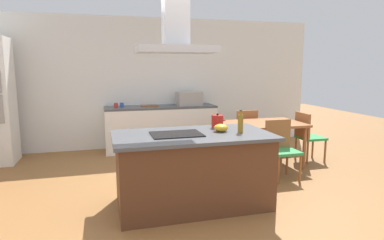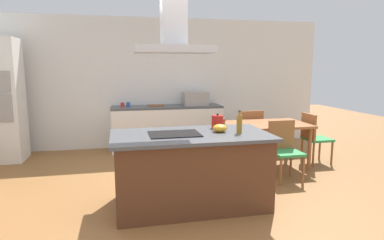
% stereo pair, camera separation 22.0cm
% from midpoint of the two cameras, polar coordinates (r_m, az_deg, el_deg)
% --- Properties ---
extents(ground, '(16.00, 16.00, 0.00)m').
position_cam_midpoint_polar(ground, '(5.60, -5.18, -8.44)').
color(ground, '#936033').
extents(wall_back, '(7.20, 0.10, 2.70)m').
position_cam_midpoint_polar(wall_back, '(7.08, -7.88, 6.33)').
color(wall_back, white).
rests_on(wall_back, ground).
extents(kitchen_island, '(1.90, 1.03, 0.90)m').
position_cam_midpoint_polar(kitchen_island, '(4.07, -1.46, -8.57)').
color(kitchen_island, '#59331E').
rests_on(kitchen_island, ground).
extents(cooktop, '(0.60, 0.44, 0.01)m').
position_cam_midpoint_polar(cooktop, '(3.91, -4.32, -2.46)').
color(cooktop, black).
rests_on(cooktop, kitchen_island).
extents(tea_kettle, '(0.21, 0.16, 0.19)m').
position_cam_midpoint_polar(tea_kettle, '(4.34, 3.00, -0.23)').
color(tea_kettle, '#B21E19').
rests_on(tea_kettle, kitchen_island).
extents(olive_oil_bottle, '(0.07, 0.07, 0.28)m').
position_cam_midpoint_polar(olive_oil_bottle, '(4.02, 6.87, -0.56)').
color(olive_oil_bottle, olive).
rests_on(olive_oil_bottle, kitchen_island).
extents(mixing_bowl, '(0.17, 0.17, 0.10)m').
position_cam_midpoint_polar(mixing_bowl, '(4.08, 3.51, -1.37)').
color(mixing_bowl, gold).
rests_on(mixing_bowl, kitchen_island).
extents(back_counter, '(2.25, 0.62, 0.90)m').
position_cam_midpoint_polar(back_counter, '(6.84, -6.29, -1.34)').
color(back_counter, white).
rests_on(back_counter, ground).
extents(countertop_microwave, '(0.50, 0.38, 0.28)m').
position_cam_midpoint_polar(countertop_microwave, '(6.87, -1.43, 3.74)').
color(countertop_microwave, '#9E9993').
rests_on(countertop_microwave, back_counter).
extents(coffee_mug_red, '(0.08, 0.08, 0.09)m').
position_cam_midpoint_polar(coffee_mug_red, '(6.69, -13.98, 2.50)').
color(coffee_mug_red, red).
rests_on(coffee_mug_red, back_counter).
extents(coffee_mug_blue, '(0.08, 0.08, 0.09)m').
position_cam_midpoint_polar(coffee_mug_blue, '(6.72, -13.00, 2.56)').
color(coffee_mug_blue, '#2D56B2').
rests_on(coffee_mug_blue, back_counter).
extents(cutting_board, '(0.34, 0.24, 0.02)m').
position_cam_midpoint_polar(cutting_board, '(6.79, -8.31, 2.46)').
color(cutting_board, brown).
rests_on(cutting_board, back_counter).
extents(dining_table, '(1.40, 0.90, 0.75)m').
position_cam_midpoint_polar(dining_table, '(5.73, 10.81, -1.29)').
color(dining_table, '#995B33').
rests_on(dining_table, ground).
extents(chair_facing_back_wall, '(0.42, 0.42, 0.89)m').
position_cam_midpoint_polar(chair_facing_back_wall, '(6.36, 8.14, -1.65)').
color(chair_facing_back_wall, '#33934C').
rests_on(chair_facing_back_wall, ground).
extents(chair_facing_island, '(0.42, 0.42, 0.89)m').
position_cam_midpoint_polar(chair_facing_island, '(5.19, 14.00, -4.29)').
color(chair_facing_island, '#33934C').
rests_on(chair_facing_island, ground).
extents(chair_at_left_end, '(0.42, 0.42, 0.89)m').
position_cam_midpoint_polar(chair_at_left_end, '(5.43, 2.04, -3.42)').
color(chair_at_left_end, '#33934C').
rests_on(chair_at_left_end, ground).
extents(chair_at_right_end, '(0.42, 0.42, 0.89)m').
position_cam_midpoint_polar(chair_at_right_end, '(6.22, 18.37, -2.27)').
color(chair_at_right_end, '#33934C').
rests_on(chair_at_right_end, ground).
extents(range_hood, '(0.90, 0.55, 0.78)m').
position_cam_midpoint_polar(range_hood, '(3.85, -4.55, 15.24)').
color(range_hood, '#ADADB2').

